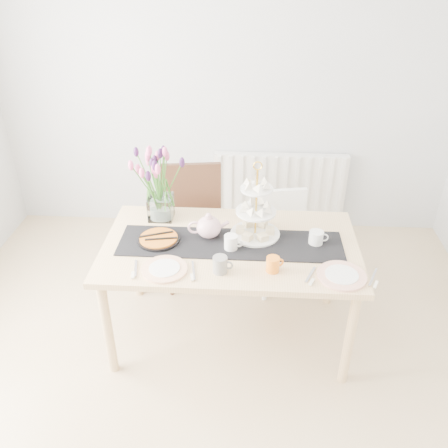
# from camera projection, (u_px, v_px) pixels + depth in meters

# --- Properties ---
(room_shell) EXTENTS (4.50, 4.50, 4.50)m
(room_shell) POSITION_uv_depth(u_px,v_px,m) (196.00, 231.00, 2.07)
(room_shell) COLOR tan
(room_shell) RESTS_ON ground
(radiator) EXTENTS (1.20, 0.08, 0.60)m
(radiator) POSITION_uv_depth(u_px,v_px,m) (279.00, 185.00, 4.35)
(radiator) COLOR white
(radiator) RESTS_ON room_shell
(dining_table) EXTENTS (1.60, 0.90, 0.75)m
(dining_table) POSITION_uv_depth(u_px,v_px,m) (230.00, 254.00, 3.01)
(dining_table) COLOR tan
(dining_table) RESTS_ON ground
(chair_brown) EXTENTS (0.52, 0.52, 0.93)m
(chair_brown) POSITION_uv_depth(u_px,v_px,m) (192.00, 216.00, 3.68)
(chair_brown) COLOR #3A2315
(chair_brown) RESTS_ON ground
(chair_white) EXTENTS (0.46, 0.46, 0.76)m
(chair_white) POSITION_uv_depth(u_px,v_px,m) (283.00, 233.00, 3.67)
(chair_white) COLOR white
(chair_white) RESTS_ON ground
(table_runner) EXTENTS (1.40, 0.35, 0.01)m
(table_runner) POSITION_uv_depth(u_px,v_px,m) (231.00, 243.00, 2.97)
(table_runner) COLOR black
(table_runner) RESTS_ON dining_table
(tulip_vase) EXTENTS (0.59, 0.59, 0.50)m
(tulip_vase) POSITION_uv_depth(u_px,v_px,m) (158.00, 175.00, 3.08)
(tulip_vase) COLOR silver
(tulip_vase) RESTS_ON dining_table
(cake_stand) EXTENTS (0.32, 0.32, 0.47)m
(cake_stand) POSITION_uv_depth(u_px,v_px,m) (256.00, 218.00, 2.99)
(cake_stand) COLOR gold
(cake_stand) RESTS_ON dining_table
(teapot) EXTENTS (0.27, 0.23, 0.17)m
(teapot) POSITION_uv_depth(u_px,v_px,m) (209.00, 227.00, 2.99)
(teapot) COLOR silver
(teapot) RESTS_ON dining_table
(cream_jug) EXTENTS (0.09, 0.09, 0.09)m
(cream_jug) POSITION_uv_depth(u_px,v_px,m) (316.00, 238.00, 2.95)
(cream_jug) COLOR silver
(cream_jug) RESTS_ON dining_table
(tart_tin) EXTENTS (0.27, 0.27, 0.03)m
(tart_tin) POSITION_uv_depth(u_px,v_px,m) (159.00, 239.00, 2.99)
(tart_tin) COLOR black
(tart_tin) RESTS_ON dining_table
(mug_grey) EXTENTS (0.09, 0.09, 0.10)m
(mug_grey) POSITION_uv_depth(u_px,v_px,m) (220.00, 265.00, 2.70)
(mug_grey) COLOR slate
(mug_grey) RESTS_ON dining_table
(mug_white) EXTENTS (0.09, 0.09, 0.10)m
(mug_white) POSITION_uv_depth(u_px,v_px,m) (231.00, 243.00, 2.90)
(mug_white) COLOR white
(mug_white) RESTS_ON dining_table
(mug_orange) EXTENTS (0.10, 0.10, 0.09)m
(mug_orange) POSITION_uv_depth(u_px,v_px,m) (273.00, 264.00, 2.71)
(mug_orange) COLOR orange
(mug_orange) RESTS_ON dining_table
(plate_left) EXTENTS (0.31, 0.31, 0.01)m
(plate_left) POSITION_uv_depth(u_px,v_px,m) (164.00, 269.00, 2.73)
(plate_left) COLOR white
(plate_left) RESTS_ON dining_table
(plate_right) EXTENTS (0.37, 0.37, 0.01)m
(plate_right) POSITION_uv_depth(u_px,v_px,m) (342.00, 276.00, 2.68)
(plate_right) COLOR white
(plate_right) RESTS_ON dining_table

